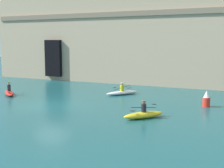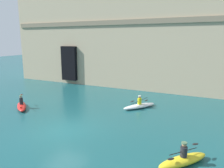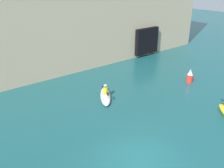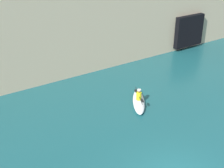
{
  "view_description": "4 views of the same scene",
  "coord_description": "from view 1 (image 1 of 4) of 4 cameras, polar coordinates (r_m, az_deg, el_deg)",
  "views": [
    {
      "loc": [
        14.23,
        -19.14,
        4.88
      ],
      "look_at": [
        3.26,
        3.89,
        1.36
      ],
      "focal_mm": 50.0,
      "sensor_mm": 36.0,
      "label": 1
    },
    {
      "loc": [
        8.81,
        -10.81,
        5.93
      ],
      "look_at": [
        0.64,
        5.93,
        2.1
      ],
      "focal_mm": 35.0,
      "sensor_mm": 36.0,
      "label": 2
    },
    {
      "loc": [
        -7.66,
        -7.27,
        8.75
      ],
      "look_at": [
        3.32,
        6.45,
        1.19
      ],
      "focal_mm": 40.0,
      "sensor_mm": 36.0,
      "label": 3
    },
    {
      "loc": [
        -8.67,
        -7.55,
        10.59
      ],
      "look_at": [
        0.5,
        6.38,
        2.33
      ],
      "focal_mm": 50.0,
      "sensor_mm": 36.0,
      "label": 4
    }
  ],
  "objects": [
    {
      "name": "kayak_yellow",
      "position": [
        20.07,
        5.8,
        -5.52
      ],
      "size": [
        2.33,
        2.67,
        1.15
      ],
      "rotation": [
        0.0,
        0.0,
        4.04
      ],
      "color": "yellow",
      "rests_on": "ground"
    },
    {
      "name": "marker_buoy",
      "position": [
        24.35,
        16.89,
        -2.7
      ],
      "size": [
        0.56,
        0.56,
        1.23
      ],
      "color": "red",
      "rests_on": "ground"
    },
    {
      "name": "kayak_red",
      "position": [
        29.93,
        -18.29,
        -1.47
      ],
      "size": [
        2.71,
        2.46,
        1.17
      ],
      "rotation": [
        0.0,
        0.0,
        2.43
      ],
      "color": "red",
      "rests_on": "ground"
    },
    {
      "name": "cliff_bluff",
      "position": [
        38.01,
        7.14,
        11.98
      ],
      "size": [
        40.43,
        8.07,
        15.35
      ],
      "color": "tan",
      "rests_on": "ground"
    },
    {
      "name": "ground_plane",
      "position": [
        24.34,
        -10.96,
        -3.86
      ],
      "size": [
        120.0,
        120.0,
        0.0
      ],
      "primitive_type": "plane",
      "color": "#195156"
    },
    {
      "name": "kayak_white",
      "position": [
        28.65,
        1.84,
        -1.52
      ],
      "size": [
        2.49,
        3.14,
        1.11
      ],
      "rotation": [
        0.0,
        0.0,
        0.97
      ],
      "color": "white",
      "rests_on": "ground"
    }
  ]
}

